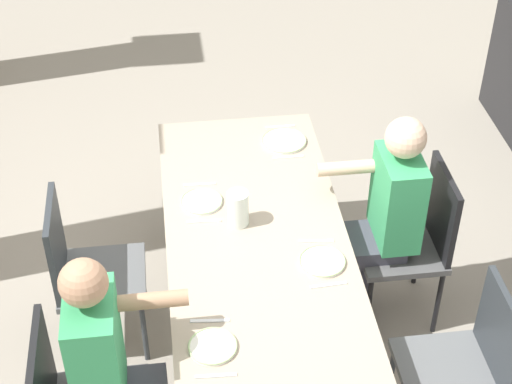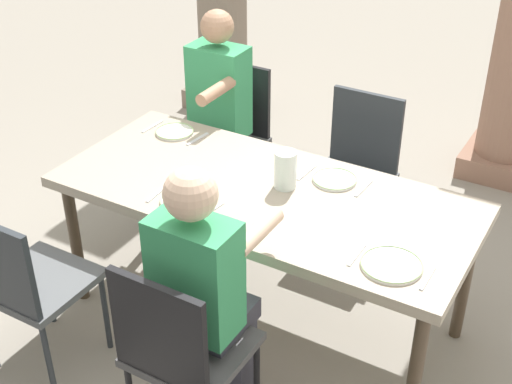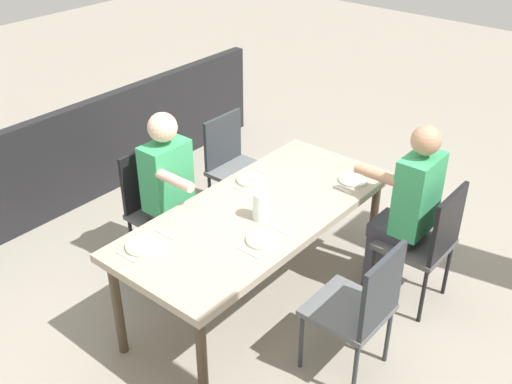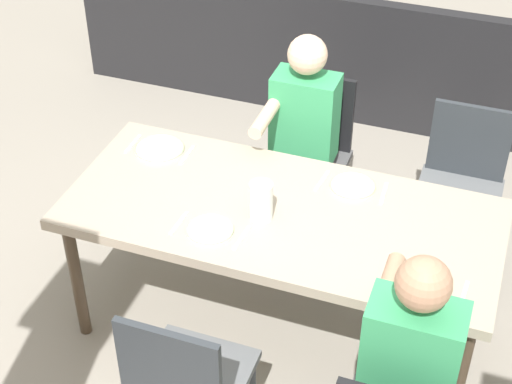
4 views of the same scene
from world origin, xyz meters
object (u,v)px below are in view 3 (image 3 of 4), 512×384
at_px(chair_west_north, 427,239).
at_px(diner_man_white, 406,208).
at_px(chair_west_south, 234,162).
at_px(water_pitcher, 261,207).
at_px(dining_table, 258,218).
at_px(plate_3, 146,245).
at_px(plate_0, 353,180).
at_px(plate_2, 263,240).
at_px(plate_1, 252,179).
at_px(chair_mid_north, 361,305).
at_px(diner_woman_green, 174,194).
at_px(chair_mid_south, 157,203).

relative_size(chair_west_north, diner_man_white, 0.70).
relative_size(chair_west_south, water_pitcher, 4.90).
height_order(dining_table, plate_3, plate_3).
xyz_separation_m(diner_man_white, plate_0, (0.01, -0.41, 0.08)).
height_order(plate_0, plate_2, same).
xyz_separation_m(dining_table, plate_1, (-0.26, -0.28, 0.07)).
relative_size(chair_west_south, plate_0, 4.40).
relative_size(chair_west_north, chair_mid_north, 1.01).
bearing_deg(chair_mid_north, diner_woman_green, -89.89).
bearing_deg(plate_0, water_pitcher, -13.87).
height_order(chair_west_south, plate_0, chair_west_south).
bearing_deg(plate_2, chair_mid_north, 102.43).
relative_size(plate_2, plate_3, 0.85).
relative_size(chair_mid_south, water_pitcher, 5.03).
distance_m(chair_mid_north, diner_man_white, 0.88).
xyz_separation_m(diner_woman_green, plate_1, (-0.38, 0.39, 0.09)).
bearing_deg(plate_3, plate_0, 160.04).
bearing_deg(diner_woman_green, diner_man_white, 121.96).
height_order(chair_west_north, plate_3, chair_west_north).
bearing_deg(plate_3, chair_mid_south, -135.27).
bearing_deg(chair_west_south, chair_mid_north, 63.92).
height_order(chair_mid_south, plate_0, chair_mid_south).
height_order(chair_west_south, diner_man_white, diner_man_white).
bearing_deg(plate_0, chair_west_south, -90.85).
xyz_separation_m(chair_west_north, chair_west_south, (0.00, -1.72, 0.00)).
relative_size(chair_mid_south, plate_1, 4.27).
height_order(chair_west_north, water_pitcher, water_pitcher).
distance_m(chair_west_north, diner_woman_green, 1.76).
bearing_deg(chair_west_north, plate_0, -88.36).
bearing_deg(diner_woman_green, plate_1, 134.22).
height_order(chair_west_north, chair_west_south, chair_west_north).
bearing_deg(plate_2, plate_3, -46.06).
distance_m(diner_woman_green, diner_man_white, 1.59).
height_order(diner_woman_green, plate_1, diner_woman_green).
bearing_deg(plate_1, chair_west_south, -128.65).
relative_size(plate_1, plate_3, 0.87).
bearing_deg(water_pitcher, dining_table, -131.64).
bearing_deg(chair_mid_south, chair_mid_north, 90.00).
xyz_separation_m(diner_woman_green, diner_man_white, (-0.84, 1.35, 0.02)).
bearing_deg(chair_west_north, water_pitcher, -44.45).
distance_m(chair_west_south, diner_man_white, 1.55).
xyz_separation_m(dining_table, chair_mid_south, (0.11, -0.86, -0.17)).
distance_m(dining_table, plate_3, 0.78).
xyz_separation_m(chair_west_north, diner_woman_green, (0.85, -1.53, 0.16)).
distance_m(plate_0, plate_3, 1.54).
height_order(plate_2, plate_3, same).
xyz_separation_m(chair_west_north, plate_3, (1.46, -1.12, 0.25)).
height_order(diner_man_white, water_pitcher, diner_man_white).
height_order(diner_woman_green, water_pitcher, diner_woman_green).
xyz_separation_m(diner_man_white, water_pitcher, (0.80, -0.60, 0.15)).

